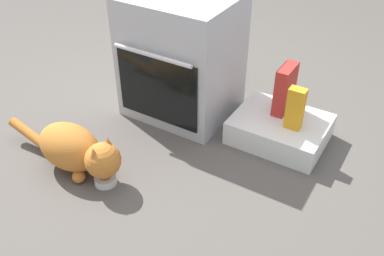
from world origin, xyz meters
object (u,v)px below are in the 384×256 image
food_bowl (105,179)px  juice_carton (295,109)px  cat (76,149)px  oven (182,57)px  pantry_cabinet (280,129)px  cereal_box (285,89)px

food_bowl → juice_carton: size_ratio=0.47×
food_bowl → cat: 0.22m
oven → juice_carton: size_ratio=3.08×
oven → juice_carton: 0.73m
pantry_cabinet → cat: (-0.80, -0.80, 0.07)m
pantry_cabinet → food_bowl: 1.01m
juice_carton → food_bowl: bearing=-132.0°
pantry_cabinet → juice_carton: juice_carton is taller
pantry_cabinet → cat: bearing=-134.9°
oven → pantry_cabinet: oven is taller
pantry_cabinet → juice_carton: (0.08, -0.04, 0.19)m
juice_carton → cereal_box: (-0.11, 0.13, 0.02)m
juice_carton → pantry_cabinet: bearing=153.3°
cereal_box → cat: bearing=-130.8°
food_bowl → cereal_box: cereal_box is taller
cereal_box → food_bowl: bearing=-122.9°
food_bowl → juice_carton: bearing=48.0°
oven → cat: 0.83m
oven → food_bowl: oven is taller
oven → food_bowl: size_ratio=6.52×
food_bowl → pantry_cabinet: bearing=52.9°
cat → pantry_cabinet: bearing=47.2°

